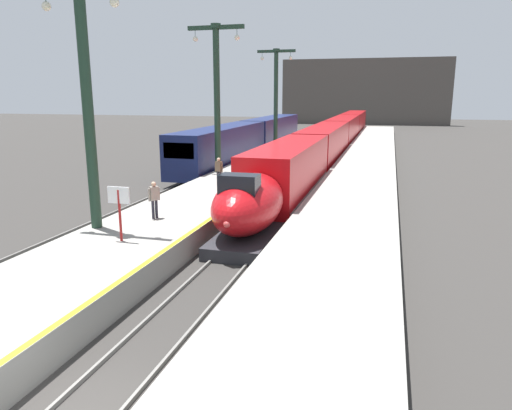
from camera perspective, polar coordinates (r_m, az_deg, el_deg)
The scene contains 17 objects.
platform_left at distance 34.06m, azimuth -1.62°, elevation 2.88°, with size 4.80×110.00×1.05m, color gray.
platform_right at distance 32.64m, azimuth 12.11°, elevation 2.14°, with size 4.80×110.00×1.05m, color gray.
platform_left_safety_stripe at distance 33.38m, azimuth 2.12°, elevation 3.59°, with size 0.20×107.80×0.01m, color yellow.
rail_main_left at distance 35.99m, azimuth 4.71°, elevation 2.64°, with size 0.08×110.00×0.12m, color slate.
rail_main_right at distance 35.75m, azimuth 7.07°, elevation 2.51°, with size 0.08×110.00×0.12m, color slate.
rail_secondary_left at distance 38.31m, azimuth -7.29°, elevation 3.21°, with size 0.08×110.00×0.12m, color slate.
rail_secondary_right at distance 37.76m, azimuth -5.19°, elevation 3.12°, with size 0.08×110.00×0.12m, color slate.
highspeed_train_main at distance 53.92m, azimuth 9.32°, elevation 8.05°, with size 2.92×74.86×3.60m.
regional_train_adjacent at distance 50.56m, azimuth -0.57°, elevation 8.06°, with size 2.85×36.60×3.80m.
station_column_mid at distance 20.68m, azimuth -19.59°, elevation 13.30°, with size 4.00×0.68×9.80m.
station_column_far at distance 34.21m, azimuth -4.70°, elevation 13.91°, with size 4.00×0.68×10.13m.
station_column_distant at distance 51.49m, azimuth 2.39°, elevation 13.61°, with size 4.00×0.68×10.05m.
passenger_near_edge at distance 29.72m, azimuth -4.45°, elevation 4.30°, with size 0.55×0.31×1.69m.
passenger_mid_platform at distance 22.00m, azimuth -12.04°, elevation 0.94°, with size 0.40×0.48×1.69m.
rolling_suitcase at distance 29.47m, azimuth -1.69°, elevation 2.91°, with size 0.40×0.22×0.98m.
departure_info_board at distance 18.80m, azimuth -16.00°, elevation 0.27°, with size 0.90×0.10×2.12m.
terminus_back_wall at distance 109.44m, azimuth 12.77°, elevation 13.01°, with size 36.00×2.00×14.00m, color #4C4742.
Camera 1 is at (5.82, -7.28, 6.57)m, focal length 33.58 mm.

